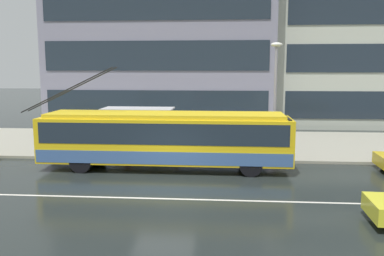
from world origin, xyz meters
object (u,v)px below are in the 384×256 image
(pedestrian_at_shelter, at_px, (127,123))
(pedestrian_waiting_by_pole, at_px, (154,125))
(pedestrian_approaching_curb, at_px, (93,132))
(pedestrian_walking_past, at_px, (177,128))
(trolleybus, at_px, (166,138))
(street_lamp, at_px, (275,89))
(bus_shelter, at_px, (139,118))

(pedestrian_at_shelter, bearing_deg, pedestrian_waiting_by_pole, -45.29)
(pedestrian_waiting_by_pole, bearing_deg, pedestrian_approaching_curb, 157.03)
(pedestrian_walking_past, bearing_deg, pedestrian_at_shelter, 149.05)
(trolleybus, bearing_deg, street_lamp, 23.69)
(pedestrian_walking_past, distance_m, street_lamp, 5.60)
(bus_shelter, relative_size, pedestrian_at_shelter, 2.13)
(bus_shelter, distance_m, pedestrian_at_shelter, 1.04)
(pedestrian_walking_past, bearing_deg, pedestrian_approaching_curb, 162.56)
(trolleybus, bearing_deg, pedestrian_at_shelter, 123.88)
(trolleybus, xyz_separation_m, pedestrian_walking_past, (0.26, 2.42, 0.16))
(trolleybus, height_order, pedestrian_at_shelter, trolleybus)
(pedestrian_at_shelter, xyz_separation_m, pedestrian_approaching_curb, (-2.04, -0.26, -0.48))
(street_lamp, bearing_deg, pedestrian_approaching_curb, 170.93)
(trolleybus, height_order, pedestrian_approaching_curb, trolleybus)
(bus_shelter, height_order, pedestrian_waiting_by_pole, bus_shelter)
(pedestrian_at_shelter, distance_m, pedestrian_approaching_curb, 2.11)
(trolleybus, xyz_separation_m, pedestrian_at_shelter, (-2.90, 4.33, 0.10))
(pedestrian_walking_past, relative_size, pedestrian_waiting_by_pole, 0.95)
(trolleybus, relative_size, street_lamp, 2.15)
(pedestrian_walking_past, relative_size, street_lamp, 0.32)
(bus_shelter, xyz_separation_m, street_lamp, (7.56, -1.43, 1.72))
(trolleybus, bearing_deg, pedestrian_walking_past, 83.78)
(pedestrian_at_shelter, bearing_deg, bus_shelter, -31.51)
(pedestrian_at_shelter, height_order, pedestrian_walking_past, pedestrian_walking_past)
(pedestrian_walking_past, xyz_separation_m, pedestrian_waiting_by_pole, (-1.24, -0.04, 0.14))
(pedestrian_waiting_by_pole, relative_size, street_lamp, 0.34)
(street_lamp, bearing_deg, pedestrian_at_shelter, 167.04)
(trolleybus, bearing_deg, pedestrian_approaching_curb, 140.61)
(pedestrian_at_shelter, xyz_separation_m, street_lamp, (8.37, -1.93, 2.14))
(trolleybus, relative_size, bus_shelter, 3.23)
(pedestrian_at_shelter, distance_m, pedestrian_waiting_by_pole, 2.74)
(bus_shelter, xyz_separation_m, pedestrian_at_shelter, (-0.81, 0.50, -0.41))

